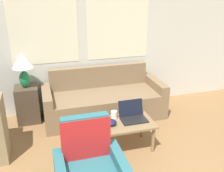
% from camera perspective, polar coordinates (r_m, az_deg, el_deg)
% --- Properties ---
extents(wall_back, '(6.05, 0.06, 2.60)m').
position_cam_1_polar(wall_back, '(4.59, -5.51, 10.62)').
color(wall_back, silver).
rests_on(wall_back, ground_plane).
extents(couch, '(2.02, 0.82, 0.81)m').
position_cam_1_polar(couch, '(4.54, -1.92, -3.29)').
color(couch, '#846B4C').
rests_on(couch, ground_plane).
extents(side_table, '(0.37, 0.37, 0.61)m').
position_cam_1_polar(side_table, '(4.54, -17.85, -3.78)').
color(side_table, '#4C3D2D').
rests_on(side_table, ground_plane).
extents(table_lamp, '(0.34, 0.34, 0.57)m').
position_cam_1_polar(table_lamp, '(4.31, -18.88, 4.55)').
color(table_lamp, '#1E8451').
rests_on(table_lamp, side_table).
extents(coffee_table, '(0.87, 0.51, 0.40)m').
position_cam_1_polar(coffee_table, '(3.61, 2.15, -8.67)').
color(coffee_table, '#8E704C').
rests_on(coffee_table, ground_plane).
extents(laptop, '(0.35, 0.29, 0.24)m').
position_cam_1_polar(laptop, '(3.66, 4.53, -6.37)').
color(laptop, black).
rests_on(laptop, coffee_table).
extents(cup_navy, '(0.10, 0.10, 0.09)m').
position_cam_1_polar(cup_navy, '(3.58, -2.97, -7.20)').
color(cup_navy, white).
rests_on(cup_navy, coffee_table).
extents(cup_yellow, '(0.09, 0.09, 0.10)m').
position_cam_1_polar(cup_yellow, '(3.68, 0.44, -6.22)').
color(cup_yellow, white).
rests_on(cup_yellow, coffee_table).
extents(snack_bowl, '(0.14, 0.14, 0.08)m').
position_cam_1_polar(snack_bowl, '(3.51, -0.23, -7.94)').
color(snack_bowl, '#191E4C').
rests_on(snack_bowl, coffee_table).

